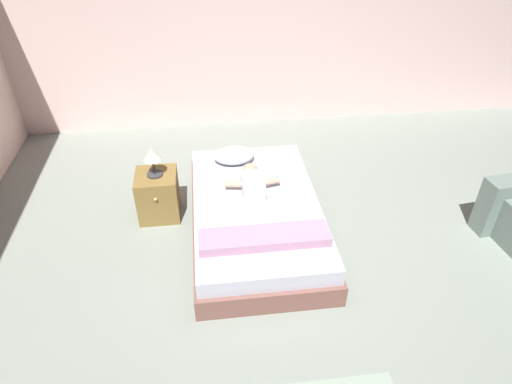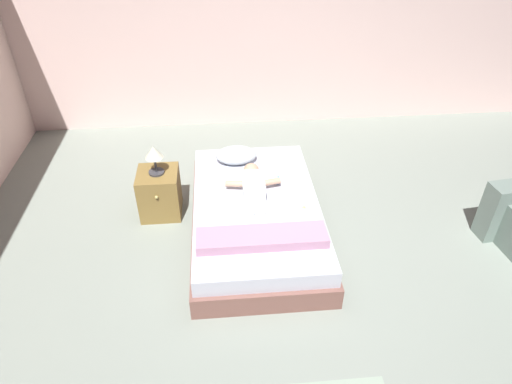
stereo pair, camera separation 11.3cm
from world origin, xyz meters
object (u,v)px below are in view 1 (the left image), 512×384
object	(u,v)px
bed	(256,216)
baby	(252,184)
pillow	(234,155)
lamp	(152,156)
toothbrush	(277,179)
baby_bottle	(304,208)
nightstand	(158,195)

from	to	relation	value
bed	baby	bearing A→B (deg)	93.85
pillow	baby	distance (m)	0.53
baby	lamp	distance (m)	0.94
pillow	toothbrush	world-z (taller)	pillow
baby	baby_bottle	world-z (taller)	baby
bed	pillow	world-z (taller)	pillow
bed	pillow	xyz separation A→B (m)	(-0.14, 0.69, 0.25)
toothbrush	lamp	xyz separation A→B (m)	(-1.13, 0.05, 0.30)
bed	baby	xyz separation A→B (m)	(-0.01, 0.17, 0.25)
bed	lamp	world-z (taller)	lamp
pillow	baby_bottle	xyz separation A→B (m)	(0.54, -0.88, -0.05)
pillow	nightstand	bearing A→B (deg)	-157.23
nightstand	baby_bottle	bearing A→B (deg)	-23.34
bed	nightstand	bearing A→B (deg)	157.69
bed	baby_bottle	size ratio (longest dim) A/B	20.72
pillow	baby_bottle	world-z (taller)	pillow
pillow	baby_bottle	size ratio (longest dim) A/B	4.31
bed	lamp	size ratio (longest dim) A/B	6.90
toothbrush	nightstand	distance (m)	1.14
bed	lamp	bearing A→B (deg)	157.68
bed	toothbrush	xyz separation A→B (m)	(0.24, 0.32, 0.19)
baby	nightstand	xyz separation A→B (m)	(-0.88, 0.19, -0.19)
toothbrush	bed	bearing A→B (deg)	-126.92
baby	nightstand	world-z (taller)	baby
nightstand	baby_bottle	world-z (taller)	nightstand
pillow	nightstand	distance (m)	0.84
lamp	baby_bottle	distance (m)	1.44
pillow	lamp	bearing A→B (deg)	-157.23
baby_bottle	toothbrush	bearing A→B (deg)	107.39
baby	nightstand	bearing A→B (deg)	167.62
bed	lamp	distance (m)	1.09
toothbrush	baby	bearing A→B (deg)	-150.14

